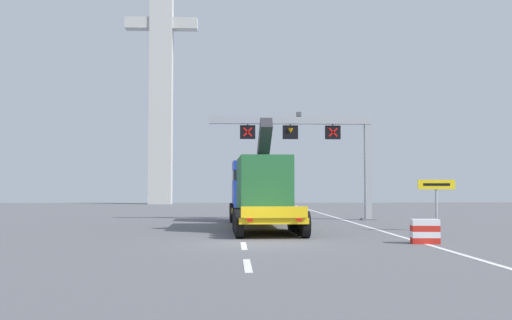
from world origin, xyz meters
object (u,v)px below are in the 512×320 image
Objects in this scene: crash_barrier_striped at (425,231)px; bridge_pylon_distant at (161,55)px; overhead_lane_gantry at (313,137)px; heavy_haul_truck_yellow at (259,189)px; exit_sign_yellow at (436,191)px.

bridge_pylon_distant is (-16.10, 50.63, 18.19)m from crash_barrier_striped.
overhead_lane_gantry is 16.15m from crash_barrier_striped.
crash_barrier_striped is (5.69, -9.86, -1.54)m from heavy_haul_truck_yellow.
heavy_haul_truck_yellow is 45.25m from bridge_pylon_distant.
bridge_pylon_distant reaches higher than exit_sign_yellow.
crash_barrier_striped is (-2.58, -5.91, -1.44)m from exit_sign_yellow.
exit_sign_yellow is at bearing -67.34° from bridge_pylon_distant.
heavy_haul_truck_yellow is at bearing 154.44° from exit_sign_yellow.
bridge_pylon_distant is (-10.41, 40.77, 16.65)m from heavy_haul_truck_yellow.
heavy_haul_truck_yellow is 0.39× the size of bridge_pylon_distant.
overhead_lane_gantry is 10.96m from exit_sign_yellow.
bridge_pylon_distant is at bearing 111.79° from overhead_lane_gantry.
overhead_lane_gantry is at bearing 97.35° from crash_barrier_striped.
overhead_lane_gantry is 0.75× the size of heavy_haul_truck_yellow.
bridge_pylon_distant is at bearing 107.64° from crash_barrier_striped.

